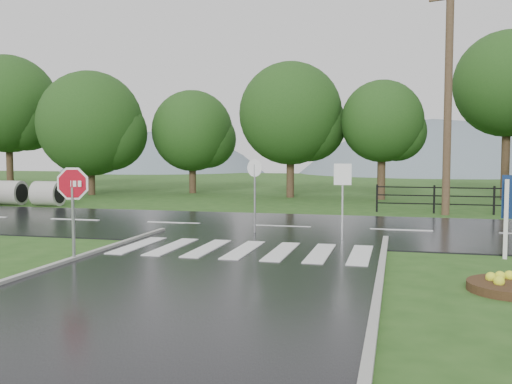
# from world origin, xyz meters

# --- Properties ---
(ground) EXTENTS (120.00, 120.00, 0.00)m
(ground) POSITION_xyz_m (0.00, 0.00, 0.00)
(ground) COLOR #264C19
(ground) RESTS_ON ground
(main_road) EXTENTS (90.00, 8.00, 0.04)m
(main_road) POSITION_xyz_m (0.00, 10.00, 0.00)
(main_road) COLOR black
(main_road) RESTS_ON ground
(crosswalk) EXTENTS (6.50, 2.80, 0.02)m
(crosswalk) POSITION_xyz_m (0.00, 5.00, 0.06)
(crosswalk) COLOR silver
(crosswalk) RESTS_ON ground
(fence_west) EXTENTS (9.58, 0.08, 1.20)m
(fence_west) POSITION_xyz_m (7.75, 16.00, 0.72)
(fence_west) COLOR black
(fence_west) RESTS_ON ground
(hills) EXTENTS (102.00, 48.00, 48.00)m
(hills) POSITION_xyz_m (3.49, 65.00, -15.54)
(hills) COLOR slate
(hills) RESTS_ON ground
(treeline) EXTENTS (83.20, 5.20, 10.00)m
(treeline) POSITION_xyz_m (1.00, 24.00, 0.00)
(treeline) COLOR #183B12
(treeline) RESTS_ON ground
(stop_sign) EXTENTS (1.05, 0.19, 2.39)m
(stop_sign) POSITION_xyz_m (-3.55, 2.74, 1.68)
(stop_sign) COLOR #939399
(stop_sign) RESTS_ON ground
(reg_sign_small) EXTENTS (0.50, 0.07, 2.27)m
(reg_sign_small) POSITION_xyz_m (2.32, 7.36, 1.59)
(reg_sign_small) COLOR #939399
(reg_sign_small) RESTS_ON ground
(reg_sign_round) EXTENTS (0.53, 0.21, 2.38)m
(reg_sign_round) POSITION_xyz_m (-0.52, 8.22, 1.49)
(reg_sign_round) COLOR #939399
(reg_sign_round) RESTS_ON ground
(utility_pole_east) EXTENTS (1.65, 0.61, 9.56)m
(utility_pole_east) POSITION_xyz_m (5.80, 15.50, 4.86)
(utility_pole_east) COLOR #473523
(utility_pole_east) RESTS_ON ground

